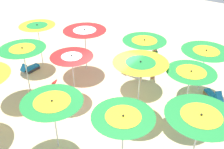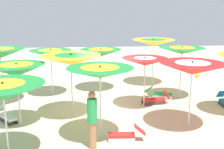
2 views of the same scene
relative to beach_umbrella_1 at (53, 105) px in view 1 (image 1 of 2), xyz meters
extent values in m
cube|color=beige|center=(0.19, -2.88, -1.94)|extent=(38.61, 38.61, 0.04)
cylinder|color=silver|center=(0.00, 0.00, -0.97)|extent=(0.05, 0.05, 1.91)
cone|color=#1E8C38|center=(0.00, 0.00, -0.01)|extent=(2.13, 2.13, 0.37)
cone|color=yellow|center=(0.00, 0.00, 0.07)|extent=(1.27, 1.27, 0.22)
sphere|color=black|center=(0.00, 0.00, 0.20)|extent=(0.07, 0.07, 0.07)
cylinder|color=silver|center=(-2.43, -0.69, -0.92)|extent=(0.05, 0.05, 2.02)
cone|color=#1E8C38|center=(-2.43, -0.69, 0.09)|extent=(2.01, 2.01, 0.33)
cone|color=yellow|center=(-2.43, -0.69, 0.17)|extent=(1.13, 1.13, 0.19)
sphere|color=black|center=(-2.43, -0.69, 0.29)|extent=(0.07, 0.07, 0.07)
cylinder|color=silver|center=(-4.42, -1.83, -0.81)|extent=(0.05, 0.05, 2.23)
cone|color=#1E8C38|center=(-4.42, -1.83, 0.30)|extent=(2.18, 2.18, 0.41)
cone|color=yellow|center=(-4.42, -1.83, 0.40)|extent=(1.22, 1.22, 0.23)
sphere|color=black|center=(-4.42, -1.83, 0.54)|extent=(0.07, 0.07, 0.07)
cylinder|color=silver|center=(3.64, -1.68, -0.81)|extent=(0.05, 0.05, 2.22)
cone|color=#1E8C38|center=(3.64, -1.68, 0.30)|extent=(2.10, 2.10, 0.30)
cone|color=yellow|center=(3.64, -1.68, 0.37)|extent=(1.14, 1.14, 0.17)
sphere|color=black|center=(3.64, -1.68, 0.48)|extent=(0.07, 0.07, 0.07)
cylinder|color=silver|center=(1.71, -2.77, -0.95)|extent=(0.05, 0.05, 1.95)
cone|color=red|center=(1.71, -2.77, 0.02)|extent=(1.92, 1.92, 0.33)
cone|color=white|center=(1.71, -2.77, 0.11)|extent=(0.93, 0.93, 0.16)
sphere|color=black|center=(1.71, -2.77, 0.22)|extent=(0.07, 0.07, 0.07)
cylinder|color=silver|center=(-1.29, -3.61, -0.82)|extent=(0.05, 0.05, 2.22)
cone|color=yellow|center=(-1.29, -3.61, 0.29)|extent=(2.26, 2.26, 0.39)
cone|color=#1E8C38|center=(-1.29, -3.61, 0.39)|extent=(1.22, 1.22, 0.21)
sphere|color=black|center=(-1.29, -3.61, 0.52)|extent=(0.07, 0.07, 0.07)
cylinder|color=silver|center=(-3.12, -4.39, -0.91)|extent=(0.05, 0.05, 2.02)
cone|color=#1E8C38|center=(-3.12, -4.39, 0.10)|extent=(1.97, 1.97, 0.42)
cone|color=yellow|center=(-3.12, -4.39, 0.19)|extent=(1.17, 1.17, 0.25)
sphere|color=black|center=(-3.12, -4.39, 0.34)|extent=(0.07, 0.07, 0.07)
cylinder|color=silver|center=(5.29, -3.94, -0.83)|extent=(0.05, 0.05, 2.20)
cone|color=yellow|center=(5.29, -3.94, 0.27)|extent=(1.93, 1.93, 0.36)
cone|color=#1E8C38|center=(5.29, -3.94, 0.35)|extent=(1.12, 1.12, 0.21)
sphere|color=black|center=(5.29, -3.94, 0.48)|extent=(0.07, 0.07, 0.07)
cylinder|color=silver|center=(2.90, -5.02, -0.87)|extent=(0.05, 0.05, 2.11)
cone|color=red|center=(2.90, -5.02, 0.19)|extent=(2.25, 2.25, 0.42)
cone|color=white|center=(2.90, -5.02, 0.29)|extent=(1.20, 1.20, 0.22)
sphere|color=black|center=(2.90, -5.02, 0.42)|extent=(0.07, 0.07, 0.07)
cylinder|color=silver|center=(-0.28, -5.67, -0.84)|extent=(0.05, 0.05, 2.18)
cone|color=#1E8C38|center=(-0.28, -5.67, 0.25)|extent=(2.10, 2.10, 0.34)
cone|color=yellow|center=(-0.28, -5.67, 0.33)|extent=(1.21, 1.21, 0.19)
sphere|color=black|center=(-0.28, -5.67, 0.45)|extent=(0.07, 0.07, 0.07)
cylinder|color=silver|center=(-2.93, -6.69, -0.96)|extent=(0.05, 0.05, 1.93)
cone|color=#1E8C38|center=(-2.93, -6.69, 0.01)|extent=(2.26, 2.26, 0.45)
cone|color=yellow|center=(-2.93, -6.69, 0.12)|extent=(1.19, 1.19, 0.24)
sphere|color=black|center=(-2.93, -6.69, 0.26)|extent=(0.07, 0.07, 0.07)
cube|color=#333338|center=(2.21, -2.69, -1.85)|extent=(0.99, 0.15, 0.14)
cube|color=#333338|center=(2.17, -2.35, -1.85)|extent=(0.99, 0.15, 0.14)
cube|color=red|center=(2.19, -2.52, -1.73)|extent=(1.03, 0.45, 0.10)
cube|color=red|center=(2.79, -2.45, -1.51)|extent=(0.29, 0.37, 0.38)
cube|color=#333338|center=(-3.54, -3.98, -1.85)|extent=(0.59, 0.68, 0.14)
cube|color=#333338|center=(-3.77, -4.18, -1.85)|extent=(0.59, 0.68, 0.14)
cube|color=white|center=(-3.65, -4.08, -1.73)|extent=(0.79, 0.85, 0.10)
cube|color=white|center=(-4.02, -3.64, -1.53)|extent=(0.44, 0.44, 0.34)
cube|color=silver|center=(0.36, -6.09, -1.85)|extent=(0.84, 0.07, 0.14)
cube|color=silver|center=(0.38, -5.80, -1.85)|extent=(0.84, 0.07, 0.14)
cube|color=red|center=(0.37, -5.95, -1.73)|extent=(0.85, 0.33, 0.10)
cube|color=red|center=(0.95, -5.97, -1.55)|extent=(0.37, 0.31, 0.31)
cube|color=olive|center=(-3.53, -6.33, -1.85)|extent=(0.66, 0.57, 0.14)
cube|color=olive|center=(-3.72, -6.56, -1.85)|extent=(0.66, 0.57, 0.14)
cube|color=#1972B7|center=(-3.63, -6.45, -1.73)|extent=(0.83, 0.77, 0.10)
cube|color=#1972B7|center=(-4.07, -6.07, -1.48)|extent=(0.48, 0.47, 0.44)
cube|color=#333338|center=(5.41, -3.13, -1.85)|extent=(0.04, 0.80, 0.14)
cube|color=#333338|center=(5.08, -3.12, -1.85)|extent=(0.04, 0.80, 0.14)
cube|color=#1972B7|center=(5.24, -3.12, -1.73)|extent=(0.34, 0.81, 0.10)
cube|color=#1972B7|center=(5.25, -2.59, -1.52)|extent=(0.33, 0.31, 0.36)
cube|color=silver|center=(2.83, -1.59, -1.85)|extent=(0.88, 0.30, 0.14)
cube|color=silver|center=(2.75, -1.86, -1.85)|extent=(0.88, 0.30, 0.14)
cube|color=green|center=(2.79, -1.73, -1.73)|extent=(0.95, 0.53, 0.10)
cube|color=green|center=(2.17, -1.54, -1.53)|extent=(0.49, 0.39, 0.35)
cylinder|color=#A3704C|center=(-0.55, -6.35, -1.51)|extent=(0.24, 0.24, 0.84)
cylinder|color=green|center=(-0.55, -6.35, -0.72)|extent=(0.30, 0.30, 0.73)
sphere|color=#A3704C|center=(-0.55, -6.35, -0.24)|extent=(0.23, 0.23, 0.23)
camera|label=1|loc=(-5.85, 4.63, 5.64)|focal=42.83mm
camera|label=2|loc=(-0.61, -14.18, 2.20)|focal=45.23mm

